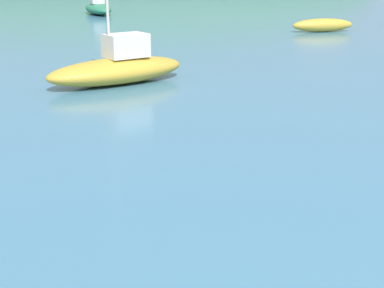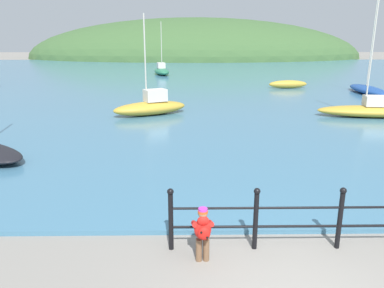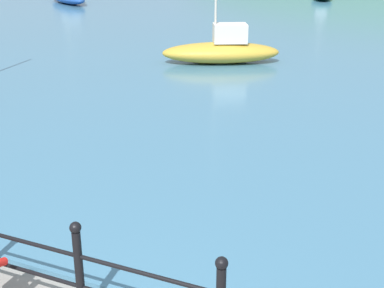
{
  "view_description": "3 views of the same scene",
  "coord_description": "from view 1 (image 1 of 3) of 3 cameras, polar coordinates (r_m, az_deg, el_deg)",
  "views": [
    {
      "loc": [
        -3.53,
        0.05,
        2.96
      ],
      "look_at": [
        -2.67,
        5.7,
        1.05
      ],
      "focal_mm": 50.0,
      "sensor_mm": 36.0,
      "label": 1
    },
    {
      "loc": [
        -1.59,
        -4.66,
        3.78
      ],
      "look_at": [
        -1.44,
        5.87,
        0.78
      ],
      "focal_mm": 35.0,
      "sensor_mm": 36.0,
      "label": 2
    },
    {
      "loc": [
        2.58,
        -2.28,
        3.82
      ],
      "look_at": [
        -0.25,
        4.18,
        1.11
      ],
      "focal_mm": 50.0,
      "sensor_mm": 36.0,
      "label": 3
    }
  ],
  "objects": [
    {
      "name": "water",
      "position": [
        32.28,
        -2.4,
        13.28
      ],
      "size": [
        80.0,
        60.0,
        0.1
      ],
      "primitive_type": "cube",
      "color": "teal",
      "rests_on": "ground"
    },
    {
      "name": "boat_blue_hull",
      "position": [
        34.68,
        -10.0,
        14.14
      ],
      "size": [
        2.26,
        4.38,
        5.23
      ],
      "color": "#287551",
      "rests_on": "water"
    },
    {
      "name": "boat_mid_harbor",
      "position": [
        13.83,
        -7.89,
        8.11
      ],
      "size": [
        3.93,
        2.83,
        4.77
      ],
      "color": "gold",
      "rests_on": "water"
    },
    {
      "name": "boat_red_dinghy",
      "position": [
        25.59,
        13.77,
        12.22
      ],
      "size": [
        2.96,
        0.96,
        0.6
      ],
      "color": "gold",
      "rests_on": "water"
    }
  ]
}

